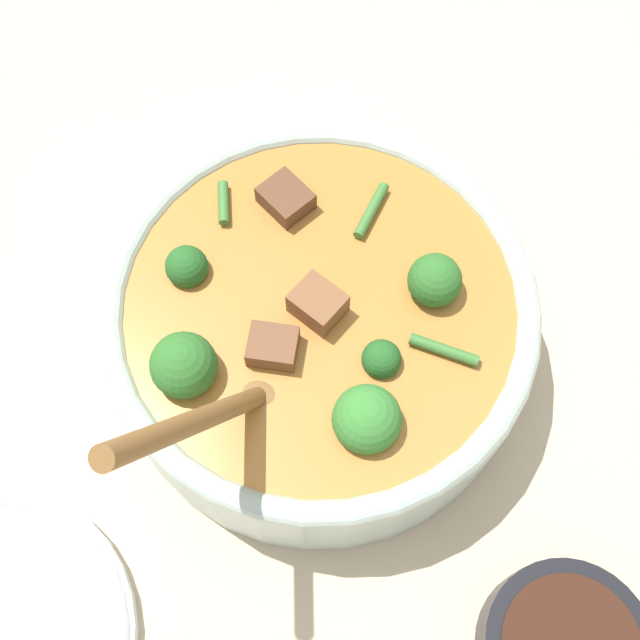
% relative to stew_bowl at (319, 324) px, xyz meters
% --- Properties ---
extents(ground_plane, '(4.00, 4.00, 0.00)m').
position_rel_stew_bowl_xyz_m(ground_plane, '(0.00, 0.00, -0.05)').
color(ground_plane, '#C6B293').
extents(stew_bowl, '(0.28, 0.30, 0.23)m').
position_rel_stew_bowl_xyz_m(stew_bowl, '(0.00, 0.00, 0.00)').
color(stew_bowl, '#B2C6BC').
rests_on(stew_bowl, ground_plane).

